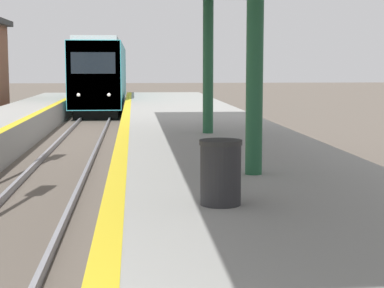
% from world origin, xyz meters
% --- Properties ---
extents(train, '(2.66, 20.08, 4.21)m').
position_xyz_m(train, '(0.00, 38.86, 2.14)').
color(train, black).
rests_on(train, ground).
extents(trash_bin, '(0.54, 0.54, 0.82)m').
position_xyz_m(trash_bin, '(3.00, 5.38, 1.39)').
color(trash_bin, '#262628').
rests_on(trash_bin, platform_right).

